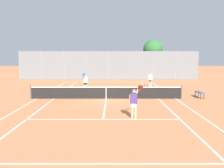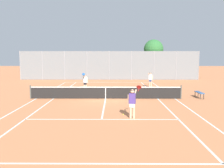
% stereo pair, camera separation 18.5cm
% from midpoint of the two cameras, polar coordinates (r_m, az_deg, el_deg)
% --- Properties ---
extents(ground_plane, '(120.00, 120.00, 0.00)m').
position_cam_midpoint_polar(ground_plane, '(19.78, -1.21, -3.38)').
color(ground_plane, '#CC7A4C').
extents(court_line_markings, '(11.10, 23.90, 0.01)m').
position_cam_midpoint_polar(court_line_markings, '(19.78, -1.21, -3.37)').
color(court_line_markings, silver).
rests_on(court_line_markings, ground).
extents(tennis_net, '(12.00, 0.10, 1.07)m').
position_cam_midpoint_polar(tennis_net, '(19.70, -1.21, -1.92)').
color(tennis_net, '#474C47').
rests_on(tennis_net, ground).
extents(player_near_side, '(0.81, 0.70, 1.77)m').
position_cam_midpoint_polar(player_near_side, '(13.61, 5.08, -4.02)').
color(player_near_side, '#D8A884').
rests_on(player_near_side, ground).
extents(player_far_left, '(0.47, 0.87, 1.77)m').
position_cam_midpoint_polar(player_far_left, '(24.02, -5.97, 0.59)').
color(player_far_left, beige).
rests_on(player_far_left, ground).
extents(player_far_right, '(0.56, 0.45, 1.60)m').
position_cam_midpoint_polar(player_far_right, '(26.99, 8.98, 1.18)').
color(player_far_right, '#D8A884').
rests_on(player_far_right, ground).
extents(loose_tennis_ball_1, '(0.07, 0.07, 0.07)m').
position_cam_midpoint_polar(loose_tennis_ball_1, '(14.53, 2.95, -6.92)').
color(loose_tennis_ball_1, '#D1DB33').
rests_on(loose_tennis_ball_1, ground).
extents(courtside_bench, '(0.36, 1.50, 0.47)m').
position_cam_midpoint_polar(courtside_bench, '(21.35, 19.58, -1.91)').
color(courtside_bench, '#33598C').
rests_on(courtside_bench, ground).
extents(back_fence, '(25.01, 0.08, 4.00)m').
position_cam_midpoint_polar(back_fence, '(34.85, -0.50, 4.26)').
color(back_fence, gray).
rests_on(back_fence, ground).
extents(tree_behind_left, '(2.82, 2.82, 5.69)m').
position_cam_midpoint_polar(tree_behind_left, '(36.85, 9.65, 7.68)').
color(tree_behind_left, brown).
rests_on(tree_behind_left, ground).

